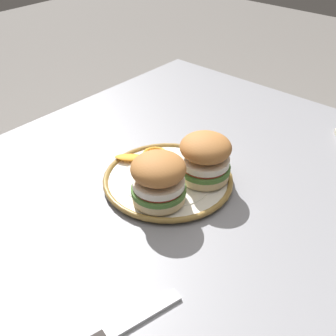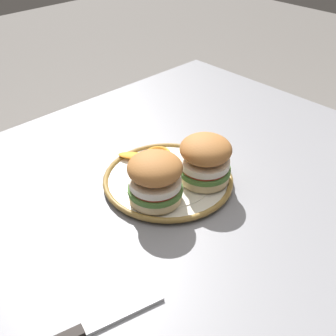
# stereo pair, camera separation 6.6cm
# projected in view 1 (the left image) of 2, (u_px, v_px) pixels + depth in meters

# --- Properties ---
(dining_table) EXTENTS (1.18, 0.95, 0.70)m
(dining_table) POSITION_uv_depth(u_px,v_px,m) (171.00, 221.00, 0.96)
(dining_table) COLOR gray
(dining_table) RESTS_ON ground
(dinner_plate) EXTENTS (0.28, 0.28, 0.02)m
(dinner_plate) POSITION_uv_depth(u_px,v_px,m) (168.00, 180.00, 0.92)
(dinner_plate) COLOR silver
(dinner_plate) RESTS_ON dining_table
(sandwich_half_left) EXTENTS (0.13, 0.13, 0.10)m
(sandwich_half_left) POSITION_uv_depth(u_px,v_px,m) (205.00, 157.00, 0.88)
(sandwich_half_left) COLOR beige
(sandwich_half_left) RESTS_ON dinner_plate
(sandwich_half_right) EXTENTS (0.13, 0.13, 0.10)m
(sandwich_half_right) POSITION_uv_depth(u_px,v_px,m) (158.00, 178.00, 0.82)
(sandwich_half_right) COLOR beige
(sandwich_half_right) RESTS_ON dinner_plate
(orange_peel_curled) EXTENTS (0.07, 0.07, 0.01)m
(orange_peel_curled) POSITION_uv_depth(u_px,v_px,m) (155.00, 154.00, 0.98)
(orange_peel_curled) COLOR orange
(orange_peel_curled) RESTS_ON dinner_plate
(orange_peel_strip_long) EXTENTS (0.07, 0.08, 0.01)m
(orange_peel_strip_long) POSITION_uv_depth(u_px,v_px,m) (131.00, 157.00, 0.97)
(orange_peel_strip_long) COLOR orange
(orange_peel_strip_long) RESTS_ON dinner_plate
(orange_peel_strip_short) EXTENTS (0.04, 0.06, 0.01)m
(orange_peel_strip_short) POSITION_uv_depth(u_px,v_px,m) (150.00, 166.00, 0.94)
(orange_peel_strip_short) COLOR orange
(orange_peel_strip_short) RESTS_ON dinner_plate
(table_knife) EXTENTS (0.22, 0.07, 0.01)m
(table_knife) POSITION_uv_depth(u_px,v_px,m) (108.00, 335.00, 0.62)
(table_knife) COLOR silver
(table_knife) RESTS_ON dining_table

